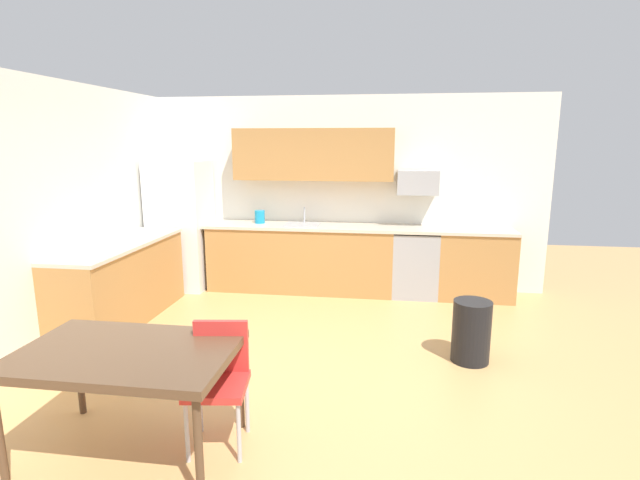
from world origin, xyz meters
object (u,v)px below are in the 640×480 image
at_px(microwave, 418,182).
at_px(kettle, 260,217).
at_px(dining_table, 126,358).
at_px(chair_near_table, 219,374).
at_px(trash_bin, 471,331).
at_px(refrigerator, 181,225).
at_px(oven_range, 415,263).

xyz_separation_m(microwave, kettle, (-2.18, -0.05, -0.52)).
height_order(dining_table, chair_near_table, chair_near_table).
bearing_deg(trash_bin, chair_near_table, -141.37).
bearing_deg(chair_near_table, microwave, 67.73).
xyz_separation_m(refrigerator, oven_range, (3.30, 0.08, -0.45)).
relative_size(trash_bin, kettle, 3.00).
relative_size(dining_table, trash_bin, 2.33).
distance_m(dining_table, kettle, 3.83).
height_order(oven_range, chair_near_table, oven_range).
distance_m(dining_table, trash_bin, 3.07).
bearing_deg(chair_near_table, refrigerator, 117.40).
bearing_deg(microwave, trash_bin, -78.18).
xyz_separation_m(refrigerator, kettle, (1.12, 0.13, 0.11)).
xyz_separation_m(refrigerator, trash_bin, (3.74, -1.93, -0.61)).
bearing_deg(microwave, chair_near_table, -112.27).
height_order(oven_range, microwave, microwave).
height_order(refrigerator, microwave, refrigerator).
distance_m(microwave, chair_near_table, 4.08).
relative_size(dining_table, chair_near_table, 1.65).
bearing_deg(refrigerator, dining_table, -71.24).
bearing_deg(microwave, kettle, -178.68).
distance_m(trash_bin, kettle, 3.41).
bearing_deg(oven_range, refrigerator, -178.61).
distance_m(chair_near_table, trash_bin, 2.49).
xyz_separation_m(refrigerator, microwave, (3.30, 0.18, 0.63)).
relative_size(microwave, chair_near_table, 0.64).
relative_size(refrigerator, oven_range, 1.99).
xyz_separation_m(dining_table, trash_bin, (2.49, 1.76, -0.38)).
height_order(oven_range, trash_bin, oven_range).
bearing_deg(dining_table, chair_near_table, 20.98).
bearing_deg(dining_table, trash_bin, 35.27).
xyz_separation_m(microwave, dining_table, (-2.05, -3.87, -0.86)).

